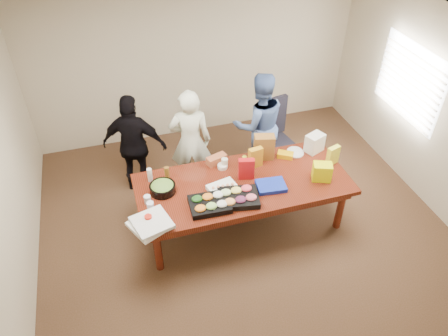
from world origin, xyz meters
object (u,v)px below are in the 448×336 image
object	(u,v)px
conference_table	(242,203)
office_chair	(276,142)
salad_bowl	(163,188)
sheet_cake	(223,188)
person_right	(259,125)
person_center	(190,141)

from	to	relation	value
conference_table	office_chair	size ratio (longest dim) A/B	2.39
salad_bowl	conference_table	bearing A→B (deg)	-7.09
sheet_cake	salad_bowl	world-z (taller)	salad_bowl
office_chair	person_right	distance (m)	0.38
office_chair	person_center	distance (m)	1.35
person_right	salad_bowl	distance (m)	1.93
person_center	salad_bowl	bearing A→B (deg)	67.59
sheet_cake	salad_bowl	distance (m)	0.77
conference_table	person_center	world-z (taller)	person_center
office_chair	person_center	xyz separation A→B (m)	(-1.33, 0.06, 0.24)
conference_table	salad_bowl	world-z (taller)	salad_bowl
office_chair	person_right	size ratio (longest dim) A/B	0.70
person_center	person_right	size ratio (longest dim) A/B	0.99
person_center	salad_bowl	xyz separation A→B (m)	(-0.57, -0.86, -0.03)
conference_table	person_center	bearing A→B (deg)	115.46
conference_table	sheet_cake	bearing A→B (deg)	-166.91
office_chair	sheet_cake	xyz separation A→B (m)	(-1.15, -1.00, 0.20)
office_chair	person_right	bearing A→B (deg)	132.69
person_center	office_chair	bearing A→B (deg)	-171.41
sheet_cake	salad_bowl	xyz separation A→B (m)	(-0.74, 0.20, 0.02)
sheet_cake	person_center	bearing A→B (deg)	86.67
person_center	person_right	world-z (taller)	person_right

